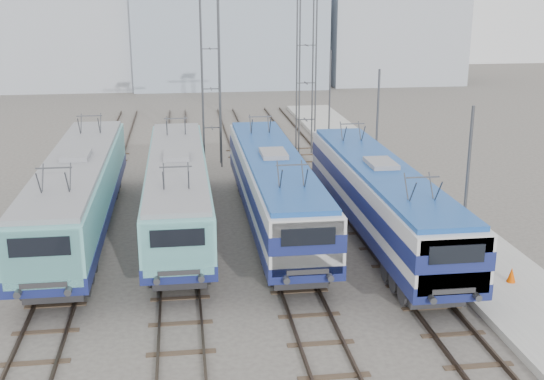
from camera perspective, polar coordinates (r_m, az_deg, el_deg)
The scene contains 15 objects.
ground at distance 24.17m, azimuth -2.21°, elevation -10.80°, with size 160.00×160.00×0.00m, color #514C47.
platform at distance 33.64m, azimuth 13.98°, elevation -2.99°, with size 4.00×70.00×0.30m, color #9E9E99.
locomotive_far_left at distance 32.31m, azimuth -15.91°, elevation 0.03°, with size 2.90×18.35×3.45m.
locomotive_center_left at distance 32.14m, azimuth -7.91°, elevation 0.24°, with size 2.76×17.43×3.28m.
locomotive_center_right at distance 31.99m, azimuth 0.17°, elevation 0.47°, with size 2.80×17.68×3.32m.
locomotive_far_right at distance 30.79m, azimuth 9.08°, elevation -0.43°, with size 2.76×17.45×3.28m.
catenary_tower_west at distance 43.67m, azimuth -5.18°, elevation 10.56°, with size 4.50×1.20×12.00m.
catenary_tower_east at distance 46.40m, azimuth 2.89°, elevation 10.95°, with size 4.50×1.20×12.00m.
mast_front at distance 26.77m, azimuth 15.91°, elevation -0.61°, with size 0.12×0.12×7.00m, color #3F4247.
mast_mid at distance 37.71m, azimuth 8.76°, elevation 4.68°, with size 0.12×0.12×7.00m, color #3F4247.
mast_rear at distance 49.15m, azimuth 4.84°, elevation 7.53°, with size 0.12×0.12×7.00m, color #3F4247.
safety_cone at distance 27.75m, azimuth 19.40°, elevation -6.71°, with size 0.34×0.34×0.58m, color #D74800.
building_west at distance 84.36m, azimuth -16.34°, elevation 13.03°, with size 18.00×12.00×14.00m, color #9DA5B0.
building_center at distance 83.64m, azimuth -3.75°, elevation 14.98°, with size 22.00×14.00×18.00m, color #8B9AAB.
building_east at distance 87.50m, azimuth 9.81°, elevation 12.88°, with size 16.00×12.00×12.00m, color #9DA5B0.
Camera 1 is at (-1.98, -21.40, 11.05)m, focal length 45.00 mm.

